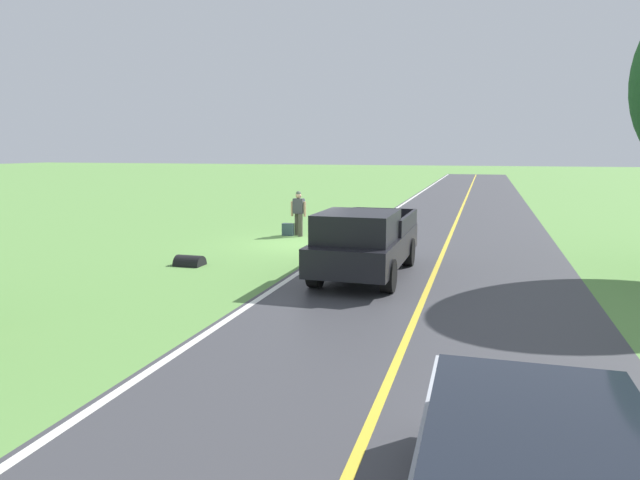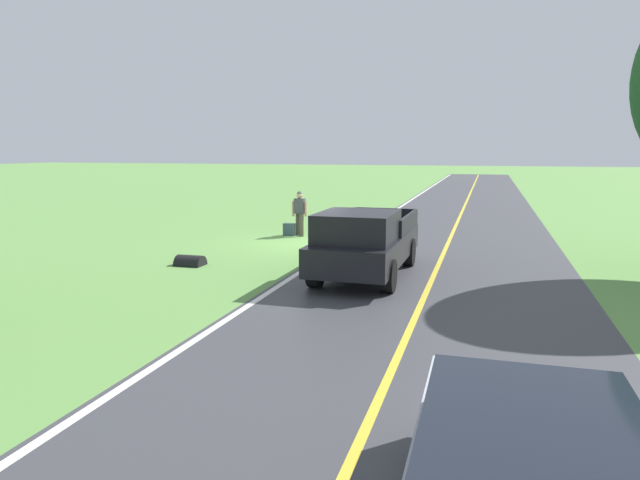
% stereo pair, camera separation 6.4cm
% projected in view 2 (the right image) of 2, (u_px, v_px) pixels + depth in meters
% --- Properties ---
extents(ground_plane, '(200.00, 200.00, 0.00)m').
position_uv_depth(ground_plane, '(309.00, 244.00, 20.40)').
color(ground_plane, '#609347').
extents(road_surface, '(7.51, 120.00, 0.00)m').
position_uv_depth(road_surface, '(445.00, 250.00, 19.07)').
color(road_surface, '#3D3D42').
rests_on(road_surface, ground).
extents(lane_edge_line, '(0.16, 117.60, 0.00)m').
position_uv_depth(lane_edge_line, '(341.00, 245.00, 20.06)').
color(lane_edge_line, silver).
rests_on(lane_edge_line, ground).
extents(lane_centre_line, '(0.14, 117.60, 0.00)m').
position_uv_depth(lane_centre_line, '(445.00, 250.00, 19.06)').
color(lane_centre_line, gold).
rests_on(lane_centre_line, ground).
extents(hitchhiker_walking, '(0.62, 0.51, 1.75)m').
position_uv_depth(hitchhiker_walking, '(300.00, 211.00, 22.14)').
color(hitchhiker_walking, '#4C473D').
rests_on(hitchhiker_walking, ground).
extents(suitcase_carried, '(0.46, 0.20, 0.48)m').
position_uv_depth(suitcase_carried, '(289.00, 229.00, 22.30)').
color(suitcase_carried, '#384C56').
rests_on(suitcase_carried, ground).
extents(pickup_truck_passing, '(2.15, 5.42, 1.82)m').
position_uv_depth(pickup_truck_passing, '(365.00, 241.00, 14.94)').
color(pickup_truck_passing, black).
rests_on(pickup_truck_passing, ground).
extents(drainage_culvert, '(0.80, 0.60, 0.60)m').
position_uv_depth(drainage_culvert, '(190.00, 265.00, 16.63)').
color(drainage_culvert, black).
rests_on(drainage_culvert, ground).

